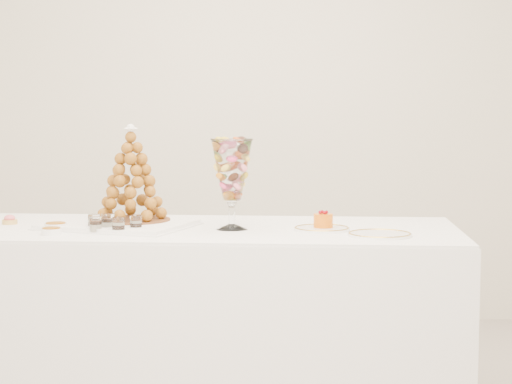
{
  "coord_description": "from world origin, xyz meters",
  "views": [
    {
      "loc": [
        0.16,
        -3.36,
        1.31
      ],
      "look_at": [
        0.09,
        0.22,
        0.98
      ],
      "focal_mm": 60.0,
      "sensor_mm": 36.0,
      "label": 1
    }
  ],
  "objects": [
    {
      "name": "macaron_vase",
      "position": [
        -0.01,
        0.16,
        1.07
      ],
      "size": [
        0.17,
        0.17,
        0.37
      ],
      "color": "white",
      "rests_on": "buffet_table"
    },
    {
      "name": "cake_plate",
      "position": [
        0.36,
        0.14,
        0.83
      ],
      "size": [
        0.23,
        0.23,
        0.01
      ],
      "primitive_type": "cylinder",
      "color": "white",
      "rests_on": "buffet_table"
    },
    {
      "name": "verrine_d",
      "position": [
        -0.56,
        0.04,
        0.86
      ],
      "size": [
        0.06,
        0.06,
        0.07
      ],
      "primitive_type": "cylinder",
      "rotation": [
        0.0,
        0.0,
        -0.21
      ],
      "color": "white",
      "rests_on": "buffet_table"
    },
    {
      "name": "buffet_table",
      "position": [
        -0.14,
        0.22,
        0.41
      ],
      "size": [
        2.22,
        0.99,
        0.83
      ],
      "rotation": [
        0.0,
        0.0,
        -0.06
      ],
      "color": "white",
      "rests_on": "ground"
    },
    {
      "name": "lace_tray",
      "position": [
        -0.5,
        0.22,
        0.83
      ],
      "size": [
        0.68,
        0.6,
        0.02
      ],
      "primitive_type": "cube",
      "rotation": [
        0.0,
        0.0,
        -0.34
      ],
      "color": "white",
      "rests_on": "buffet_table"
    },
    {
      "name": "verrine_b",
      "position": [
        -0.52,
        0.09,
        0.86
      ],
      "size": [
        0.07,
        0.07,
        0.07
      ],
      "primitive_type": "cylinder",
      "rotation": [
        0.0,
        0.0,
        -0.3
      ],
      "color": "white",
      "rests_on": "buffet_table"
    },
    {
      "name": "croquembouche",
      "position": [
        -0.45,
        0.3,
        1.05
      ],
      "size": [
        0.33,
        0.33,
        0.41
      ],
      "rotation": [
        0.0,
        0.0,
        0.07
      ],
      "color": "brown",
      "rests_on": "lace_tray"
    },
    {
      "name": "verrine_c",
      "position": [
        -0.4,
        0.08,
        0.86
      ],
      "size": [
        0.05,
        0.05,
        0.07
      ],
      "primitive_type": "cylinder",
      "rotation": [
        0.0,
        0.0,
        0.09
      ],
      "color": "white",
      "rests_on": "buffet_table"
    },
    {
      "name": "verrine_e",
      "position": [
        -0.46,
        0.01,
        0.86
      ],
      "size": [
        0.05,
        0.05,
        0.07
      ],
      "primitive_type": "cylinder",
      "rotation": [
        0.0,
        0.0,
        -0.03
      ],
      "color": "white",
      "rests_on": "buffet_table"
    },
    {
      "name": "pink_tart",
      "position": [
        -0.99,
        0.31,
        0.84
      ],
      "size": [
        0.07,
        0.07,
        0.04
      ],
      "color": "tan",
      "rests_on": "buffet_table"
    },
    {
      "name": "ramekin_back",
      "position": [
        -0.74,
        0.12,
        0.84
      ],
      "size": [
        0.09,
        0.09,
        0.03
      ],
      "primitive_type": "cylinder",
      "color": "white",
      "rests_on": "buffet_table"
    },
    {
      "name": "ramekin_front",
      "position": [
        -0.72,
        -0.01,
        0.84
      ],
      "size": [
        0.08,
        0.08,
        0.02
      ],
      "primitive_type": "cylinder",
      "color": "white",
      "rests_on": "buffet_table"
    },
    {
      "name": "mousse_cake",
      "position": [
        0.37,
        0.15,
        0.87
      ],
      "size": [
        0.08,
        0.08,
        0.07
      ],
      "color": "orange",
      "rests_on": "cake_plate"
    },
    {
      "name": "spare_plate",
      "position": [
        0.58,
        -0.02,
        0.83
      ],
      "size": [
        0.25,
        0.25,
        0.01
      ],
      "primitive_type": "cylinder",
      "color": "white",
      "rests_on": "buffet_table"
    },
    {
      "name": "verrine_a",
      "position": [
        -0.58,
        0.12,
        0.86
      ],
      "size": [
        0.06,
        0.06,
        0.07
      ],
      "primitive_type": "cylinder",
      "rotation": [
        0.0,
        0.0,
        -0.32
      ],
      "color": "white",
      "rests_on": "buffet_table"
    }
  ]
}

